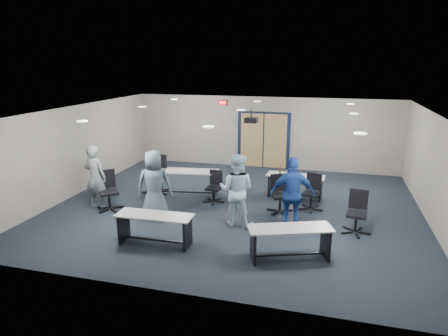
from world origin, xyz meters
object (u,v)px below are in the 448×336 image
(chair_loose_left, at_px, (109,191))
(chair_back_a, at_px, (155,175))
(table_back_left, at_px, (186,179))
(person_lightblue, at_px, (237,190))
(chair_back_d, at_px, (311,192))
(chair_back_b, at_px, (214,187))
(table_back_right, at_px, (295,182))
(person_navy, at_px, (292,194))
(person_plaid, at_px, (154,185))
(table_front_left, at_px, (155,224))
(table_front_right, at_px, (290,238))
(person_gray, at_px, (95,177))
(chair_loose_right, at_px, (357,213))
(chair_back_c, at_px, (280,194))

(chair_loose_left, bearing_deg, chair_back_a, 28.91)
(table_back_left, bearing_deg, person_lightblue, -51.60)
(chair_back_d, bearing_deg, chair_back_b, -164.39)
(table_back_right, xyz_separation_m, person_lightblue, (-1.21, -2.49, 0.43))
(chair_loose_left, height_order, person_navy, person_navy)
(table_back_right, xyz_separation_m, person_plaid, (-3.34, -2.65, 0.43))
(table_front_left, relative_size, table_front_right, 0.96)
(table_back_right, height_order, person_gray, person_gray)
(person_lightblue, bearing_deg, chair_loose_left, 0.24)
(chair_back_b, distance_m, chair_back_d, 2.76)
(person_lightblue, bearing_deg, table_front_left, 47.45)
(chair_back_d, bearing_deg, person_plaid, -142.76)
(chair_back_d, bearing_deg, table_back_left, -170.61)
(chair_back_b, distance_m, person_gray, 3.32)
(chair_back_d, bearing_deg, person_navy, -90.47)
(table_back_left, height_order, chair_loose_left, chair_loose_left)
(table_back_right, height_order, chair_loose_left, chair_loose_left)
(chair_back_a, distance_m, chair_back_b, 1.98)
(table_front_right, bearing_deg, chair_loose_right, 30.35)
(person_plaid, distance_m, person_navy, 3.49)
(person_navy, bearing_deg, person_plaid, -8.99)
(table_back_right, relative_size, person_navy, 0.95)
(chair_loose_left, xyz_separation_m, person_lightblue, (3.63, -0.10, 0.37))
(table_front_left, bearing_deg, person_gray, 144.89)
(chair_back_b, bearing_deg, person_gray, -152.59)
(table_front_left, height_order, table_back_right, table_back_right)
(table_front_right, relative_size, person_plaid, 0.99)
(table_front_left, distance_m, table_back_left, 3.38)
(chair_back_b, distance_m, person_lightblue, 1.82)
(table_back_left, bearing_deg, person_navy, -37.45)
(table_front_left, bearing_deg, chair_back_a, 112.71)
(chair_loose_right, xyz_separation_m, person_navy, (-1.50, -0.23, 0.40))
(chair_back_a, bearing_deg, person_gray, -108.49)
(chair_back_a, bearing_deg, person_navy, -6.17)
(chair_back_d, bearing_deg, table_front_right, -81.62)
(chair_back_a, relative_size, person_plaid, 0.66)
(chair_back_c, distance_m, person_navy, 1.25)
(chair_back_a, height_order, person_gray, person_gray)
(table_front_left, xyz_separation_m, person_navy, (2.86, 1.55, 0.44))
(chair_back_b, height_order, person_gray, person_gray)
(chair_back_c, relative_size, chair_loose_right, 0.99)
(chair_loose_left, xyz_separation_m, person_navy, (4.99, -0.08, 0.37))
(chair_loose_right, bearing_deg, person_navy, -164.01)
(chair_back_d, height_order, person_plaid, person_plaid)
(table_front_right, relative_size, chair_back_c, 1.76)
(chair_back_b, height_order, person_navy, person_navy)
(person_gray, height_order, person_navy, person_navy)
(chair_back_a, height_order, person_navy, person_navy)
(chair_back_a, distance_m, person_navy, 4.67)
(chair_back_d, bearing_deg, chair_loose_left, -151.52)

